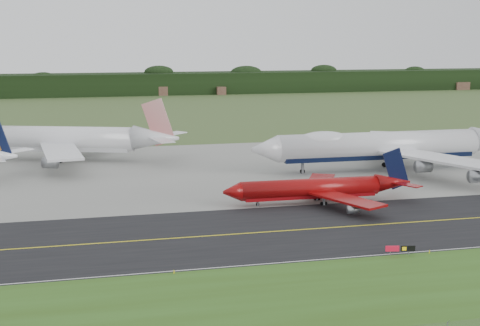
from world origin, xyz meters
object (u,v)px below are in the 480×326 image
Objects in this scene: jet_ba_747 at (388,145)px; taxiway_sign at (400,249)px; jet_red_737 at (320,188)px; jet_star_tail at (61,140)px.

jet_ba_747 reaches higher than taxiway_sign.
jet_star_tail reaches higher than jet_red_737.
jet_star_tail is at bearing 119.29° from taxiway_sign.
taxiway_sign is at bearing -88.80° from jet_red_737.
jet_ba_747 is at bearing 45.21° from jet_red_737.
jet_star_tail is (-51.31, 59.18, 2.72)m from jet_red_737.
jet_red_737 is at bearing -49.07° from jet_star_tail.
jet_red_737 is 0.62× the size of jet_star_tail.
jet_ba_747 reaches higher than jet_red_737.
jet_red_737 is at bearing -134.79° from jet_ba_747.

